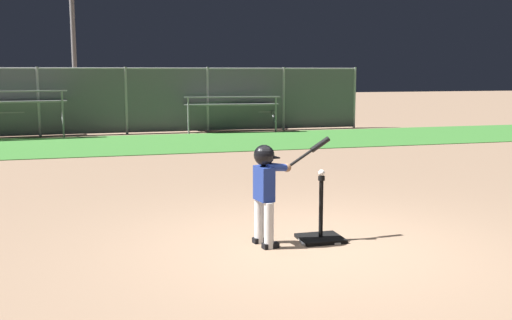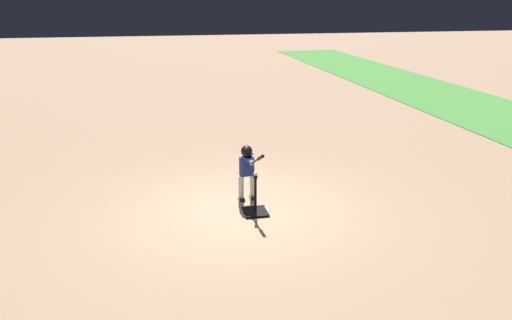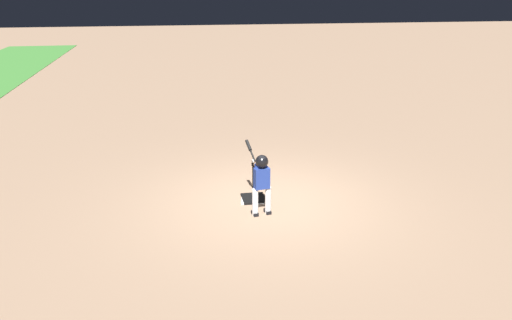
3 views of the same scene
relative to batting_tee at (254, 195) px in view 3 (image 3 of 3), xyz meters
name	(u,v)px [view 3 (image 3 of 3)]	position (x,y,z in m)	size (l,w,h in m)	color
ground_plane	(269,201)	(-0.14, -0.27, -0.09)	(90.00, 90.00, 0.00)	#93755B
home_plate	(253,199)	(-0.03, 0.02, -0.08)	(0.44, 0.44, 0.02)	white
batting_tee	(254,195)	(0.00, 0.00, 0.00)	(0.49, 0.44, 0.75)	black
batter_child	(261,177)	(-0.65, -0.03, 0.63)	(0.94, 0.37, 1.18)	silver
baseball	(253,161)	(0.00, 0.00, 0.69)	(0.07, 0.07, 0.07)	white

